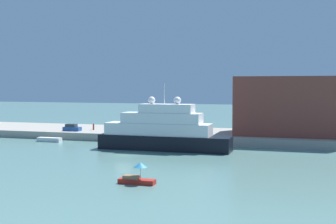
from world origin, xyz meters
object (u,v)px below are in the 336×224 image
Objects in this scene: small_motorboat at (137,176)px; work_barge at (49,140)px; parked_car at (72,128)px; person_figure at (94,127)px; large_yacht at (162,132)px; mooring_bollard at (152,133)px; harbor_building at (292,105)px.

small_motorboat is 44.23m from work_barge.
work_barge is at bearing -99.66° from parked_car.
small_motorboat is at bearing -57.71° from person_figure.
parked_car is at bearing -137.66° from person_figure.
large_yacht reaches higher than work_barge.
large_yacht is 10.67m from mooring_bollard.
harbor_building is at bearing 5.71° from person_figure.
parked_car is at bearing 80.34° from work_barge.
small_motorboat is 0.20× the size of harbor_building.
work_barge is 7.40m from parked_car.
large_yacht is 4.65× the size of work_barge.
large_yacht is at bearing -9.56° from work_barge.
mooring_bollard is at bearing 106.61° from small_motorboat.
harbor_building is 42.71m from person_figure.
large_yacht reaches higher than small_motorboat.
harbor_building is at bearing 70.99° from small_motorboat.
person_figure is (-26.37, 41.73, 1.39)m from small_motorboat.
person_figure is 16.44m from mooring_bollard.
parked_car is 4.54× the size of mooring_bollard.
parked_car is (-45.75, -7.45, -5.16)m from harbor_building.
parked_car is at bearing 154.92° from large_yacht.
small_motorboat is 49.03m from harbor_building.
person_figure is (3.55, 3.24, 0.08)m from parked_car.
person_figure is at bearing 144.85° from large_yacht.
large_yacht is 5.46× the size of small_motorboat.
parked_car is at bearing 127.86° from small_motorboat.
harbor_building reaches higher than work_barge.
person_figure is at bearing 65.24° from work_barge.
harbor_building is 13.74× the size of person_figure.
person_figure is at bearing -174.29° from harbor_building.
large_yacht is 1.10× the size of harbor_building.
harbor_building reaches higher than large_yacht.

